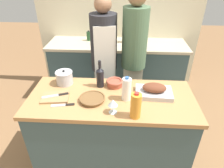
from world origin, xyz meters
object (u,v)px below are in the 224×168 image
at_px(mixing_bowl, 115,83).
at_px(condiment_bottle_tall, 102,36).
at_px(stand_mixer, 134,35).
at_px(roasting_pan, 154,91).
at_px(cutting_board, 55,97).
at_px(wine_bottle_green, 100,77).
at_px(knife_paring, 64,105).
at_px(person_cook_guest, 134,55).
at_px(condiment_bottle_short, 89,36).
at_px(wine_glass_left, 113,103).
at_px(wicker_basket, 92,99).
at_px(stock_pot, 64,78).
at_px(milk_jug, 127,89).
at_px(juice_jug, 136,106).
at_px(person_cook_aproned, 104,59).
at_px(knife_chef, 56,95).

distance_m(mixing_bowl, condiment_bottle_tall, 1.25).
bearing_deg(stand_mixer, mixing_bowl, -100.40).
relative_size(roasting_pan, cutting_board, 1.33).
relative_size(wine_bottle_green, knife_paring, 1.36).
bearing_deg(person_cook_guest, mixing_bowl, -110.89).
height_order(mixing_bowl, person_cook_guest, person_cook_guest).
bearing_deg(condiment_bottle_short, wine_glass_left, -74.40).
bearing_deg(wicker_basket, wine_bottle_green, 79.43).
xyz_separation_m(roasting_pan, condiment_bottle_short, (-0.86, 1.44, 0.05)).
xyz_separation_m(stock_pot, milk_jug, (0.64, -0.24, 0.04)).
distance_m(mixing_bowl, person_cook_guest, 0.60).
distance_m(juice_jug, wine_glass_left, 0.19).
distance_m(wine_bottle_green, condiment_bottle_tall, 1.24).
bearing_deg(wine_bottle_green, milk_jug, -38.30).
xyz_separation_m(wine_bottle_green, knife_paring, (-0.29, -0.34, -0.11)).
bearing_deg(milk_jug, juice_jug, -72.98).
bearing_deg(person_cook_aproned, cutting_board, -125.70).
distance_m(wicker_basket, condiment_bottle_tall, 1.49).
relative_size(wicker_basket, knife_paring, 1.14).
relative_size(mixing_bowl, wine_glass_left, 1.29).
distance_m(mixing_bowl, wine_glass_left, 0.43).
distance_m(mixing_bowl, person_cook_aproned, 0.58).
bearing_deg(wine_glass_left, condiment_bottle_short, 105.60).
xyz_separation_m(wicker_basket, stand_mixer, (0.42, 1.51, 0.12)).
bearing_deg(stock_pot, wine_glass_left, -39.94).
bearing_deg(person_cook_aproned, condiment_bottle_tall, 87.49).
bearing_deg(knife_chef, wine_glass_left, -19.26).
bearing_deg(stock_pot, condiment_bottle_tall, 77.49).
bearing_deg(person_cook_aproned, wine_bottle_green, -98.80).
bearing_deg(condiment_bottle_short, knife_paring, -88.65).
xyz_separation_m(cutting_board, condiment_bottle_short, (0.07, 1.55, 0.08)).
bearing_deg(knife_paring, wicker_basket, 19.64).
height_order(wine_glass_left, stand_mixer, stand_mixer).
height_order(wine_glass_left, person_cook_guest, person_cook_guest).
xyz_separation_m(mixing_bowl, condiment_bottle_short, (-0.47, 1.30, 0.06)).
relative_size(wine_glass_left, person_cook_aproned, 0.08).
xyz_separation_m(knife_chef, knife_paring, (0.10, -0.12, -0.02)).
relative_size(roasting_pan, wicker_basket, 1.49).
bearing_deg(juice_jug, wine_bottle_green, 126.91).
distance_m(roasting_pan, mixing_bowl, 0.41).
xyz_separation_m(roasting_pan, mixing_bowl, (-0.38, 0.14, -0.01)).
bearing_deg(wine_bottle_green, person_cook_guest, 58.28).
distance_m(wine_bottle_green, condiment_bottle_short, 1.36).
xyz_separation_m(stock_pot, condiment_bottle_short, (0.04, 1.28, 0.02)).
bearing_deg(wicker_basket, juice_jug, -27.07).
relative_size(cutting_board, mixing_bowl, 1.57).
height_order(stock_pot, person_cook_guest, person_cook_guest).
distance_m(roasting_pan, knife_chef, 0.92).
height_order(roasting_pan, milk_jug, milk_jug).
bearing_deg(stand_mixer, knife_paring, -112.52).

